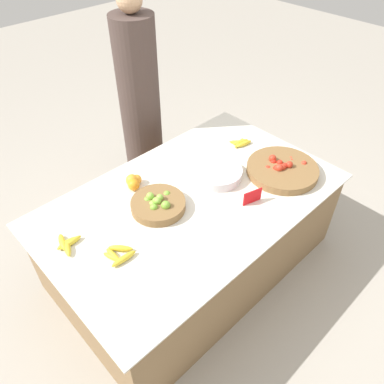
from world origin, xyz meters
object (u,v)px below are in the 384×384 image
(tomato_basket, at_px, (282,169))
(metal_bowl, at_px, (218,173))
(lime_bowl, at_px, (158,204))
(price_sign, at_px, (252,197))
(vendor_person, at_px, (140,107))

(tomato_basket, relative_size, metal_bowl, 1.46)
(lime_bowl, relative_size, price_sign, 2.61)
(metal_bowl, bearing_deg, vendor_person, 85.30)
(metal_bowl, xyz_separation_m, vendor_person, (0.08, 0.91, 0.09))
(metal_bowl, relative_size, price_sign, 2.58)
(metal_bowl, height_order, price_sign, price_sign)
(lime_bowl, xyz_separation_m, price_sign, (0.45, -0.36, 0.02))
(lime_bowl, relative_size, tomato_basket, 0.69)
(lime_bowl, bearing_deg, vendor_person, 57.79)
(price_sign, distance_m, vendor_person, 1.24)
(lime_bowl, distance_m, tomato_basket, 0.88)
(lime_bowl, xyz_separation_m, metal_bowl, (0.47, -0.04, -0.00))
(tomato_basket, height_order, vendor_person, vendor_person)
(tomato_basket, bearing_deg, metal_bowl, 142.07)
(lime_bowl, distance_m, vendor_person, 1.04)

